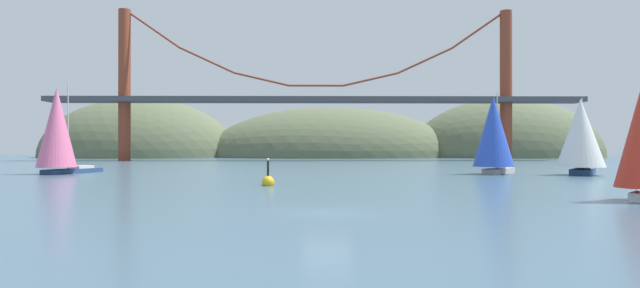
{
  "coord_description": "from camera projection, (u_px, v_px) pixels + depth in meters",
  "views": [
    {
      "loc": [
        -0.7,
        -26.29,
        3.44
      ],
      "look_at": [
        0.0,
        26.78,
        3.65
      ],
      "focal_mm": 28.78,
      "sensor_mm": 36.0,
      "label": 1
    }
  ],
  "objects": [
    {
      "name": "ground_plane",
      "position": [
        327.0,
        213.0,
        26.29
      ],
      "size": [
        360.0,
        360.0,
        0.0
      ],
      "primitive_type": "plane",
      "color": "#426075"
    },
    {
      "name": "suspension_bridge",
      "position": [
        316.0,
        94.0,
        121.34
      ],
      "size": [
        126.45,
        6.0,
        35.88
      ],
      "color": "brown",
      "rests_on": "ground_plane"
    },
    {
      "name": "headland_right",
      "position": [
        505.0,
        157.0,
        162.07
      ],
      "size": [
        60.5,
        44.0,
        37.05
      ],
      "primitive_type": "ellipsoid",
      "color": "#5B6647",
      "rests_on": "ground_plane"
    },
    {
      "name": "sailboat_pink_spinnaker",
      "position": [
        58.0,
        130.0,
        62.67
      ],
      "size": [
        6.27,
        9.44,
        11.44
      ],
      "color": "navy",
      "rests_on": "ground_plane"
    },
    {
      "name": "headland_center",
      "position": [
        331.0,
        157.0,
        161.34
      ],
      "size": [
        79.45,
        44.0,
        31.29
      ],
      "primitive_type": "ellipsoid",
      "color": "#5B6647",
      "rests_on": "ground_plane"
    },
    {
      "name": "channel_buoy",
      "position": [
        268.0,
        181.0,
        44.51
      ],
      "size": [
        1.1,
        1.1,
        2.64
      ],
      "color": "gold",
      "rests_on": "ground_plane"
    },
    {
      "name": "sailboat_white_mainsail",
      "position": [
        581.0,
        135.0,
        60.29
      ],
      "size": [
        8.03,
        9.49,
        9.26
      ],
      "color": "navy",
      "rests_on": "ground_plane"
    },
    {
      "name": "sailboat_blue_spinnaker",
      "position": [
        494.0,
        133.0,
        62.33
      ],
      "size": [
        7.91,
        9.25,
        10.07
      ],
      "color": "#B7B2A8",
      "rests_on": "ground_plane"
    },
    {
      "name": "headland_left",
      "position": [
        140.0,
        157.0,
        160.54
      ],
      "size": [
        60.97,
        44.0,
        36.82
      ],
      "primitive_type": "ellipsoid",
      "color": "#5B6647",
      "rests_on": "ground_plane"
    }
  ]
}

